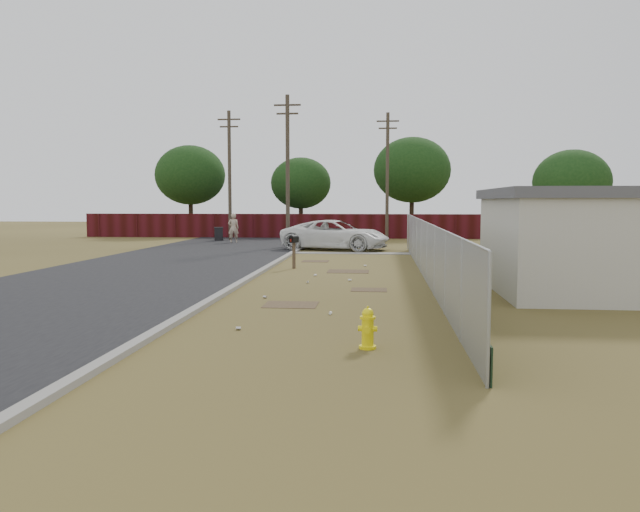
# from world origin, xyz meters

# --- Properties ---
(ground) EXTENTS (120.00, 120.00, 0.00)m
(ground) POSITION_xyz_m (0.00, 0.00, 0.00)
(ground) COLOR brown
(ground) RESTS_ON ground
(street) EXTENTS (15.10, 60.00, 0.12)m
(street) POSITION_xyz_m (-6.76, 8.05, 0.02)
(street) COLOR black
(street) RESTS_ON ground
(chainlink_fence) EXTENTS (0.10, 27.06, 2.02)m
(chainlink_fence) POSITION_xyz_m (3.12, 1.03, 0.80)
(chainlink_fence) COLOR #969A9E
(chainlink_fence) RESTS_ON ground
(privacy_fence) EXTENTS (30.00, 0.12, 1.80)m
(privacy_fence) POSITION_xyz_m (-6.00, 25.00, 0.90)
(privacy_fence) COLOR #440E14
(privacy_fence) RESTS_ON ground
(utility_poles) EXTENTS (12.60, 8.24, 9.00)m
(utility_poles) POSITION_xyz_m (-3.67, 20.67, 4.69)
(utility_poles) COLOR #4B3F32
(utility_poles) RESTS_ON ground
(houses) EXTENTS (9.30, 17.24, 3.10)m
(houses) POSITION_xyz_m (9.70, 3.13, 1.56)
(houses) COLOR beige
(houses) RESTS_ON ground
(horizon_trees) EXTENTS (33.32, 31.94, 7.78)m
(horizon_trees) POSITION_xyz_m (0.84, 23.56, 4.63)
(horizon_trees) COLOR #302315
(horizon_trees) RESTS_ON ground
(fire_hydrant) EXTENTS (0.36, 0.36, 0.79)m
(fire_hydrant) POSITION_xyz_m (1.31, -9.71, 0.37)
(fire_hydrant) COLOR yellow
(fire_hydrant) RESTS_ON ground
(mailbox) EXTENTS (0.35, 0.59, 1.36)m
(mailbox) POSITION_xyz_m (-1.95, 3.88, 1.08)
(mailbox) COLOR brown
(mailbox) RESTS_ON ground
(pickup_truck) EXTENTS (6.56, 4.22, 1.68)m
(pickup_truck) POSITION_xyz_m (-0.98, 13.92, 0.84)
(pickup_truck) COLOR white
(pickup_truck) RESTS_ON ground
(pedestrian) EXTENTS (0.81, 0.64, 1.94)m
(pedestrian) POSITION_xyz_m (-8.11, 19.24, 0.97)
(pedestrian) COLOR tan
(pedestrian) RESTS_ON ground
(trash_bin) EXTENTS (0.78, 0.76, 0.94)m
(trash_bin) POSITION_xyz_m (-9.64, 21.22, 0.48)
(trash_bin) COLOR black
(trash_bin) RESTS_ON ground
(scattered_litter) EXTENTS (2.71, 13.27, 0.07)m
(scattered_litter) POSITION_xyz_m (-0.43, -1.85, 0.04)
(scattered_litter) COLOR silver
(scattered_litter) RESTS_ON ground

